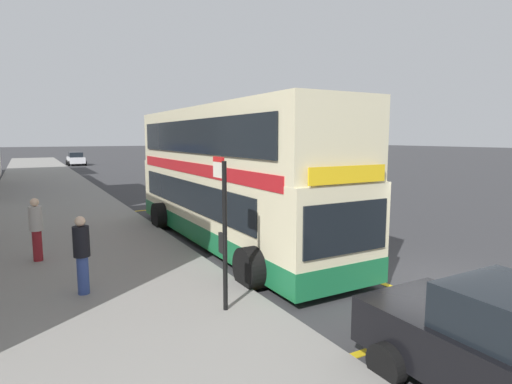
% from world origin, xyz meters
% --- Properties ---
extents(ground_plane, '(260.00, 260.00, 0.00)m').
position_xyz_m(ground_plane, '(0.00, 32.00, 0.00)').
color(ground_plane, '#333335').
extents(pavement_near, '(6.00, 76.00, 0.14)m').
position_xyz_m(pavement_near, '(-7.00, 32.00, 0.07)').
color(pavement_near, gray).
rests_on(pavement_near, ground).
extents(double_decker_bus, '(3.26, 11.47, 4.40)m').
position_xyz_m(double_decker_bus, '(-2.46, 5.74, 2.07)').
color(double_decker_bus, beige).
rests_on(double_decker_bus, ground).
extents(bus_bay_markings, '(3.16, 15.09, 0.01)m').
position_xyz_m(bus_bay_markings, '(-2.42, 5.71, 0.01)').
color(bus_bay_markings, gold).
rests_on(bus_bay_markings, ground).
extents(bus_stop_sign, '(0.09, 0.51, 2.97)m').
position_xyz_m(bus_stop_sign, '(-4.98, 0.67, 1.85)').
color(bus_stop_sign, black).
rests_on(bus_stop_sign, pavement_near).
extents(parked_car_white_distant, '(2.09, 4.20, 1.62)m').
position_xyz_m(parked_car_white_distant, '(-2.66, 49.40, 0.80)').
color(parked_car_white_distant, silver).
rests_on(parked_car_white_distant, ground).
extents(pedestrian_waiting_near_sign, '(0.34, 0.34, 1.72)m').
position_xyz_m(pedestrian_waiting_near_sign, '(-8.06, 6.01, 1.08)').
color(pedestrian_waiting_near_sign, maroon).
rests_on(pedestrian_waiting_near_sign, pavement_near).
extents(pedestrian_further_back, '(0.34, 0.34, 1.69)m').
position_xyz_m(pedestrian_further_back, '(-7.28, 2.84, 1.06)').
color(pedestrian_further_back, '#33478C').
rests_on(pedestrian_further_back, pavement_near).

